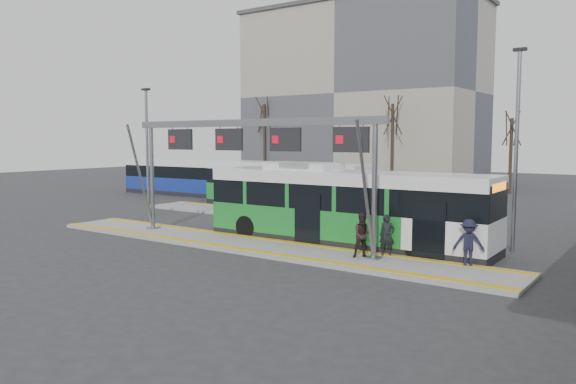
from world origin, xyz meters
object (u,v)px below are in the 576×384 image
(gantry, at_px, (249,144))
(passenger_c, at_px, (469,243))
(hero_bus, at_px, (344,208))
(passenger_a, at_px, (387,235))
(passenger_b, at_px, (363,235))

(gantry, relative_size, passenger_c, 7.97)
(hero_bus, height_order, passenger_c, hero_bus)
(passenger_a, height_order, passenger_c, passenger_c)
(hero_bus, relative_size, passenger_c, 7.77)
(gantry, xyz_separation_m, passenger_a, (5.99, 0.85, -3.37))
(passenger_c, bearing_deg, passenger_b, 173.77)
(passenger_a, distance_m, passenger_c, 3.08)
(hero_bus, distance_m, passenger_a, 3.29)
(gantry, bearing_deg, passenger_a, 8.04)
(passenger_a, bearing_deg, passenger_b, -153.05)
(hero_bus, xyz_separation_m, passenger_b, (2.25, -2.51, -0.61))
(gantry, bearing_deg, passenger_c, 5.33)
(gantry, relative_size, passenger_b, 7.82)
(gantry, distance_m, passenger_c, 9.69)
(hero_bus, bearing_deg, passenger_b, -48.91)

